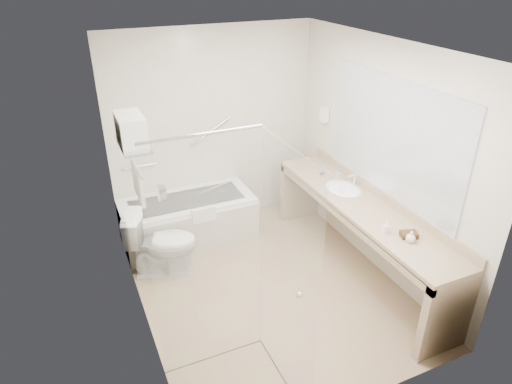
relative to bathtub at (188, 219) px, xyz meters
name	(u,v)px	position (x,y,z in m)	size (l,w,h in m)	color
floor	(267,285)	(0.50, -1.24, -0.28)	(3.20, 3.20, 0.00)	#9A7B5F
ceiling	(271,48)	(0.50, -1.24, 2.22)	(2.60, 3.20, 0.10)	white
wall_back	(214,130)	(0.50, 0.36, 0.97)	(2.60, 0.10, 2.50)	beige
wall_front	(370,278)	(0.50, -2.84, 0.97)	(2.60, 0.10, 2.50)	beige
wall_left	(132,209)	(-0.80, -1.24, 0.97)	(0.10, 3.20, 2.50)	beige
wall_right	(379,160)	(1.80, -1.24, 0.97)	(0.10, 3.20, 2.50)	beige
bathtub	(188,219)	(0.00, 0.00, 0.00)	(1.60, 0.73, 0.59)	white
grab_bar_short	(140,166)	(-0.45, 0.32, 0.67)	(0.03, 0.03, 0.40)	silver
grab_bar_long	(211,132)	(0.45, 0.32, 0.97)	(0.03, 0.03, 0.60)	silver
shower_enclosure	(246,268)	(-0.13, -2.16, 0.79)	(0.96, 0.91, 2.11)	silver
towel_shelf	(132,139)	(-0.67, -0.89, 1.48)	(0.24, 0.55, 0.81)	silver
vanity_counter	(360,221)	(1.52, -1.39, 0.36)	(0.55, 2.70, 0.95)	tan
sink	(343,190)	(1.55, -0.99, 0.54)	(0.40, 0.52, 0.14)	white
faucet	(355,179)	(1.70, -0.99, 0.65)	(0.03, 0.03, 0.14)	silver
mirror	(392,138)	(1.79, -1.39, 1.27)	(0.02, 2.00, 1.20)	#B4BBC1
hairdryer_unit	(324,114)	(1.75, -0.19, 1.17)	(0.08, 0.10, 0.18)	silver
toilet	(162,243)	(-0.45, -0.54, 0.10)	(0.43, 0.77, 0.75)	white
amenity_basket	(409,235)	(1.55, -2.08, 0.60)	(0.15, 0.10, 0.05)	#4F321C
soap_bottle_a	(386,230)	(1.40, -1.93, 0.60)	(0.05, 0.11, 0.05)	silver
soap_bottle_b	(411,238)	(1.51, -2.15, 0.62)	(0.09, 0.11, 0.09)	silver
water_bottle_left	(338,177)	(1.54, -0.88, 0.67)	(0.06, 0.06, 0.20)	silver
water_bottle_mid	(328,176)	(1.46, -0.79, 0.66)	(0.06, 0.06, 0.19)	silver
water_bottle_right	(322,169)	(1.51, -0.59, 0.65)	(0.05, 0.05, 0.17)	silver
drinking_glass_near	(323,171)	(1.53, -0.58, 0.62)	(0.07, 0.07, 0.09)	silver
drinking_glass_far	(342,190)	(1.45, -1.10, 0.62)	(0.07, 0.07, 0.09)	silver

